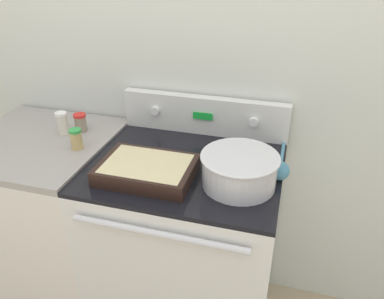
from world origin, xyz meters
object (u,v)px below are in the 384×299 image
at_px(ladle, 280,169).
at_px(spice_jar_green_cap, 76,139).
at_px(spice_jar_red_cap, 81,122).
at_px(spice_jar_white_cap, 62,123).
at_px(mixing_bowl, 239,168).
at_px(casserole_dish, 147,169).

height_order(ladle, spice_jar_green_cap, spice_jar_green_cap).
relative_size(spice_jar_green_cap, spice_jar_red_cap, 1.06).
height_order(spice_jar_green_cap, spice_jar_white_cap, spice_jar_white_cap).
xyz_separation_m(mixing_bowl, spice_jar_red_cap, (-0.77, 0.22, -0.02)).
distance_m(mixing_bowl, spice_jar_red_cap, 0.81).
relative_size(casserole_dish, ladle, 1.06).
distance_m(casserole_dish, ladle, 0.50).
relative_size(ladle, spice_jar_green_cap, 3.74).
bearing_deg(spice_jar_white_cap, spice_jar_green_cap, -38.65).
relative_size(spice_jar_red_cap, spice_jar_white_cap, 0.80).
bearing_deg(spice_jar_white_cap, spice_jar_red_cap, 38.96).
relative_size(casserole_dish, spice_jar_red_cap, 4.20).
distance_m(casserole_dish, spice_jar_white_cap, 0.54).
height_order(mixing_bowl, casserole_dish, mixing_bowl).
distance_m(casserole_dish, spice_jar_green_cap, 0.38).
bearing_deg(spice_jar_red_cap, mixing_bowl, -15.94).
xyz_separation_m(mixing_bowl, spice_jar_green_cap, (-0.70, 0.06, -0.01)).
height_order(mixing_bowl, spice_jar_white_cap, mixing_bowl).
bearing_deg(ladle, spice_jar_red_cap, 172.21).
distance_m(ladle, spice_jar_red_cap, 0.92).
bearing_deg(mixing_bowl, spice_jar_red_cap, 164.06).
height_order(ladle, spice_jar_red_cap, spice_jar_red_cap).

